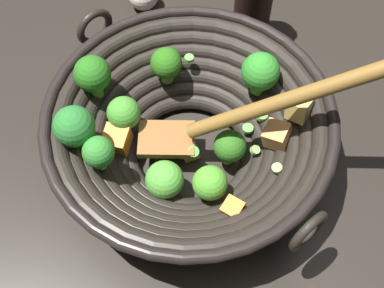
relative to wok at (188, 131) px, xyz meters
name	(u,v)px	position (x,y,z in m)	size (l,w,h in m)	color
ground_plane	(190,159)	(0.00, 0.00, -0.07)	(4.00, 4.00, 0.00)	#28231E
wok	(188,131)	(0.00, 0.00, 0.00)	(0.39, 0.36, 0.21)	black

